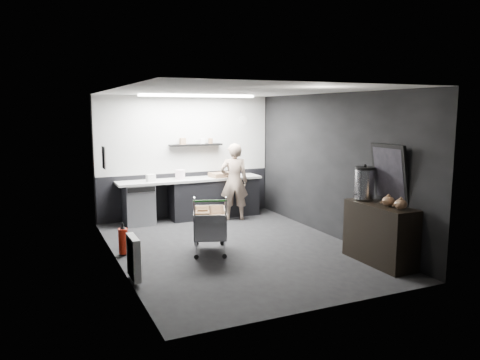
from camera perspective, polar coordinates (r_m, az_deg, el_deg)
name	(u,v)px	position (r m, az deg, el deg)	size (l,w,h in m)	color
floor	(235,248)	(8.26, -0.62, -8.27)	(5.50, 5.50, 0.00)	black
ceiling	(235,91)	(7.91, -0.66, 10.80)	(5.50, 5.50, 0.00)	silver
wall_back	(186,157)	(10.54, -6.65, 2.83)	(5.50, 5.50, 0.00)	black
wall_front	(328,199)	(5.60, 10.72, -2.32)	(5.50, 5.50, 0.00)	black
wall_left	(115,178)	(7.41, -14.95, 0.19)	(5.50, 5.50, 0.00)	black
wall_right	(332,166)	(8.96, 11.17, 1.72)	(5.50, 5.50, 0.00)	black
kitchen_wall_panel	(186,134)	(10.48, -6.66, 5.54)	(3.95, 0.02, 1.70)	#B5B5B0
dado_panel	(187,194)	(10.64, -6.54, -1.74)	(3.95, 0.02, 1.00)	black
floating_shelf	(196,145)	(10.45, -5.41, 4.29)	(1.20, 0.22, 0.04)	black
wall_clock	(243,120)	(10.96, 0.37, 7.30)	(0.20, 0.20, 0.03)	silver
poster	(104,158)	(8.67, -16.28, 2.65)	(0.02, 0.30, 0.40)	white
poster_red_band	(104,154)	(8.66, -16.27, 3.11)	(0.01, 0.22, 0.10)	red
radiator	(134,257)	(6.78, -12.85, -9.19)	(0.10, 0.50, 0.60)	silver
ceiling_strip	(198,96)	(9.63, -5.13, 10.18)	(2.40, 0.20, 0.04)	white
prep_counter	(197,198)	(10.40, -5.30, -2.20)	(3.20, 0.61, 0.90)	black
person	(234,182)	(10.17, -0.72, -0.22)	(0.61, 0.40, 1.68)	beige
shopping_cart	(209,225)	(7.92, -3.74, -5.49)	(0.81, 1.07, 0.99)	silver
sideboard	(379,226)	(7.68, 16.62, -5.36)	(0.53, 1.25, 1.87)	black
fire_extinguisher	(123,240)	(8.04, -14.05, -7.14)	(0.16, 0.16, 0.52)	red
cardboard_box	(221,175)	(10.47, -2.30, 0.63)	(0.48, 0.37, 0.10)	#866447
pink_tub	(180,175)	(10.20, -7.30, 0.66)	(0.21, 0.21, 0.21)	white
white_container	(151,178)	(9.98, -10.82, 0.26)	(0.17, 0.13, 0.15)	silver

